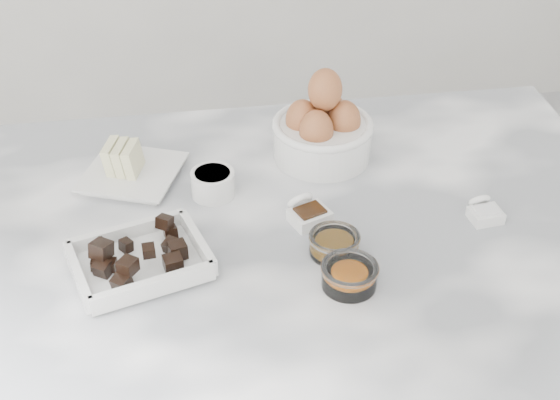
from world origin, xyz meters
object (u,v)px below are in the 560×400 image
Objects in this scene: chocolate_dish at (140,258)px; egg_bowl at (323,129)px; sugar_ramekin at (213,182)px; salt_spoon at (484,211)px; butter_plate at (130,167)px; zest_bowl at (349,274)px; honey_bowl at (334,244)px; vanilla_spoon at (307,212)px.

egg_bowl is at bearing 39.21° from chocolate_dish.
sugar_ramekin is 1.13× the size of salt_spoon.
salt_spoon is at bearing -19.59° from butter_plate.
zest_bowl is at bearing -153.39° from salt_spoon.
sugar_ramekin reaches higher than zest_bowl.
zest_bowl is (0.31, -0.32, -0.00)m from butter_plate.
sugar_ramekin is 0.87× the size of zest_bowl.
butter_plate is 2.37× the size of zest_bowl.
sugar_ramekin is at bearing 133.18° from honey_bowl.
salt_spoon is (0.42, -0.13, -0.01)m from sugar_ramekin.
salt_spoon is (0.22, -0.21, -0.04)m from egg_bowl.
zest_bowl is (-0.03, -0.34, -0.04)m from egg_bowl.
butter_plate is at bearing 140.62° from honey_bowl.
vanilla_spoon reaches higher than zest_bowl.
salt_spoon is (0.25, 0.12, -0.01)m from zest_bowl.
sugar_ramekin is (0.12, 0.17, 0.00)m from chocolate_dish.
chocolate_dish is 1.27× the size of egg_bowl.
sugar_ramekin is 0.85× the size of vanilla_spoon.
zest_bowl is (0.01, -0.07, 0.00)m from honey_bowl.
egg_bowl is at bearing 82.91° from honey_bowl.
egg_bowl is 0.19m from vanilla_spoon.
honey_bowl is 0.07m from zest_bowl.
butter_plate is (-0.01, 0.24, -0.00)m from chocolate_dish.
chocolate_dish is at bearing 179.13° from honey_bowl.
honey_bowl is 0.09m from vanilla_spoon.
sugar_ramekin is 0.41× the size of egg_bowl.
honey_bowl is at bearing -97.09° from egg_bowl.
sugar_ramekin is at bearing -156.32° from egg_bowl.
zest_bowl is at bearing -46.15° from butter_plate.
chocolate_dish reaches higher than honey_bowl.
vanilla_spoon is (-0.06, -0.18, -0.04)m from egg_bowl.
chocolate_dish reaches higher than zest_bowl.
sugar_ramekin is 0.17m from vanilla_spoon.
zest_bowl is (0.29, -0.08, -0.00)m from chocolate_dish.
zest_bowl reaches higher than honey_bowl.
egg_bowl is (0.33, 0.02, 0.03)m from butter_plate.
chocolate_dish reaches higher than sugar_ramekin.
chocolate_dish is 2.63× the size of vanilla_spoon.
chocolate_dish is 1.13× the size of butter_plate.
honey_bowl is at bearing -39.38° from butter_plate.
zest_bowl is at bearing -55.36° from sugar_ramekin.
chocolate_dish is 0.54m from salt_spoon.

